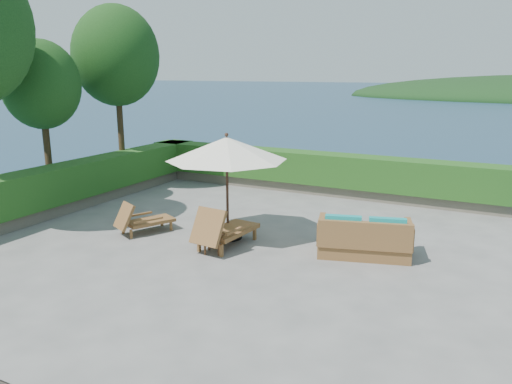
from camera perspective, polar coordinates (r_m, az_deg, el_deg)
The scene contains 14 objects.
ground at distance 11.81m, azimuth -3.07°, elevation -5.85°, with size 12.00×12.00×0.00m, color gray.
foundation at distance 12.42m, azimuth -2.98°, elevation -12.61°, with size 12.00×12.00×3.00m, color #4D443D.
ocean at distance 13.12m, azimuth -2.90°, elevation -18.30°, with size 600.00×600.00×0.00m, color #182B4A.
planter_wall_far at distance 16.65m, azimuth 6.57°, elevation 0.52°, with size 12.00×0.60×0.36m, color #736D5C.
planter_wall_left at distance 15.24m, azimuth -21.66°, elevation -1.62°, with size 0.60×12.00×0.36m, color #736D5C.
hedge_far at distance 16.52m, azimuth 6.64°, elevation 2.78°, with size 12.40×0.90×1.00m, color #1E4C15.
hedge_left at distance 15.09m, azimuth -21.88°, elevation 0.84°, with size 0.90×12.40×1.00m, color #1E4C15.
tree_mid at distance 15.70m, azimuth -23.36°, elevation 11.14°, with size 2.20×2.20×4.83m.
tree_far at distance 17.30m, azimuth -15.71°, elevation 14.71°, with size 2.80×2.80×6.03m.
patio_umbrella at distance 11.66m, azimuth -3.37°, elevation 4.85°, with size 3.35×3.35×2.56m.
lounge_left at distance 12.73m, azimuth -12.92°, elevation -3.10°, with size 1.16×1.55×0.83m.
lounge_right at distance 11.39m, azimuth -3.76°, elevation -4.31°, with size 0.91×1.86×1.03m.
side_table at distance 11.11m, azimuth -4.87°, elevation -5.24°, with size 0.49×0.49×0.43m.
wicker_loveseat at distance 11.13m, azimuth 12.24°, elevation -5.33°, with size 2.19×1.51×0.98m.
Camera 1 is at (5.60, -9.63, 3.95)m, focal length 35.00 mm.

